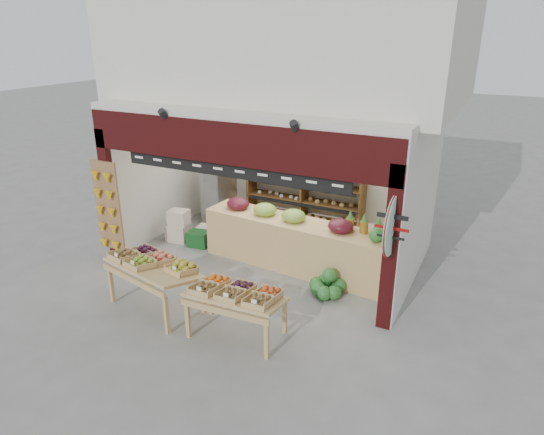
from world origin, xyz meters
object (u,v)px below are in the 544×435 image
at_px(refrigerator, 218,192).
at_px(display_table_right, 236,294).
at_px(back_shelving, 304,187).
at_px(mid_counter, 297,243).
at_px(cardboard_stack, 189,231).
at_px(display_table_left, 151,263).
at_px(watermelon_pile, 326,286).

relative_size(refrigerator, display_table_right, 1.09).
bearing_deg(refrigerator, display_table_right, -34.61).
distance_m(back_shelving, mid_counter, 1.98).
distance_m(cardboard_stack, display_table_left, 2.63).
distance_m(refrigerator, watermelon_pile, 4.00).
xyz_separation_m(back_shelving, watermelon_pile, (1.50, -2.50, -0.88)).
height_order(cardboard_stack, display_table_right, display_table_right).
height_order(mid_counter, watermelon_pile, mid_counter).
relative_size(display_table_left, watermelon_pile, 2.68).
bearing_deg(watermelon_pile, display_table_left, -147.04).
height_order(refrigerator, mid_counter, refrigerator).
distance_m(cardboard_stack, display_table_right, 3.71).
distance_m(cardboard_stack, watermelon_pile, 3.56).
relative_size(display_table_right, watermelon_pile, 2.27).
bearing_deg(back_shelving, display_table_left, -103.43).
bearing_deg(mid_counter, watermelon_pile, -38.71).
bearing_deg(mid_counter, cardboard_stack, 178.34).
height_order(refrigerator, watermelon_pile, refrigerator).
height_order(display_table_left, display_table_right, display_table_left).
bearing_deg(back_shelving, watermelon_pile, -59.00).
relative_size(back_shelving, refrigerator, 1.74).
relative_size(refrigerator, watermelon_pile, 2.47).
distance_m(back_shelving, refrigerator, 2.03).
distance_m(mid_counter, display_table_right, 2.45).
bearing_deg(display_table_left, refrigerator, 104.97).
xyz_separation_m(back_shelving, mid_counter, (0.63, -1.80, -0.52)).
height_order(mid_counter, display_table_left, mid_counter).
bearing_deg(display_table_right, watermelon_pile, 65.49).
relative_size(back_shelving, cardboard_stack, 2.63).
xyz_separation_m(refrigerator, cardboard_stack, (-0.04, -1.18, -0.53)).
relative_size(cardboard_stack, watermelon_pile, 1.64).
bearing_deg(display_table_right, mid_counter, 91.70).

